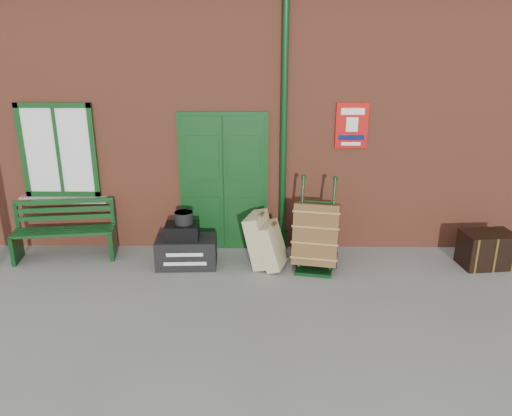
{
  "coord_description": "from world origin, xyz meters",
  "views": [
    {
      "loc": [
        0.3,
        -6.23,
        3.37
      ],
      "look_at": [
        0.23,
        0.6,
        1.0
      ],
      "focal_mm": 35.0,
      "sensor_mm": 36.0,
      "label": 1
    }
  ],
  "objects_px": {
    "bench": "(64,229)",
    "porter_trolley": "(316,235)",
    "dark_trunk": "(487,249)",
    "houdini_trunk": "(187,252)"
  },
  "relations": [
    {
      "from": "bench",
      "to": "houdini_trunk",
      "type": "bearing_deg",
      "value": -17.0
    },
    {
      "from": "porter_trolley",
      "to": "dark_trunk",
      "type": "height_order",
      "value": "porter_trolley"
    },
    {
      "from": "bench",
      "to": "dark_trunk",
      "type": "height_order",
      "value": "bench"
    },
    {
      "from": "bench",
      "to": "dark_trunk",
      "type": "distance_m",
      "value": 6.58
    },
    {
      "from": "bench",
      "to": "houdini_trunk",
      "type": "relative_size",
      "value": 1.74
    },
    {
      "from": "bench",
      "to": "porter_trolley",
      "type": "bearing_deg",
      "value": -13.0
    },
    {
      "from": "bench",
      "to": "porter_trolley",
      "type": "distance_m",
      "value": 3.96
    },
    {
      "from": "houdini_trunk",
      "to": "bench",
      "type": "bearing_deg",
      "value": 168.48
    },
    {
      "from": "houdini_trunk",
      "to": "dark_trunk",
      "type": "distance_m",
      "value": 4.6
    },
    {
      "from": "dark_trunk",
      "to": "houdini_trunk",
      "type": "bearing_deg",
      "value": 173.94
    }
  ]
}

